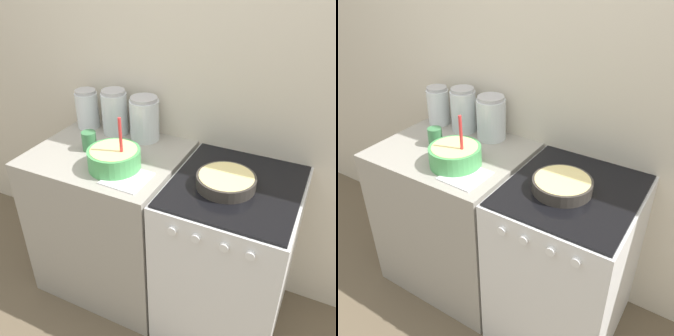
{
  "view_description": "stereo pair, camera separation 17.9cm",
  "coord_description": "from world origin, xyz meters",
  "views": [
    {
      "loc": [
        0.67,
        -1.12,
        1.91
      ],
      "look_at": [
        0.01,
        0.26,
        0.98
      ],
      "focal_mm": 40.0,
      "sensor_mm": 36.0,
      "label": 1
    },
    {
      "loc": [
        0.83,
        -1.04,
        1.91
      ],
      "look_at": [
        0.01,
        0.26,
        0.98
      ],
      "focal_mm": 40.0,
      "sensor_mm": 36.0,
      "label": 2
    }
  ],
  "objects": [
    {
      "name": "countertop_cabinet",
      "position": [
        -0.4,
        0.34,
        0.46
      ],
      "size": [
        0.8,
        0.68,
        0.93
      ],
      "color": "#9E998E",
      "rests_on": "ground_plane"
    },
    {
      "name": "recipe_page",
      "position": [
        -0.16,
        0.16,
        0.93
      ],
      "size": [
        0.21,
        0.21,
        0.01
      ],
      "color": "white",
      "rests_on": "countertop_cabinet"
    },
    {
      "name": "mixing_bowl",
      "position": [
        -0.27,
        0.22,
        0.99
      ],
      "size": [
        0.27,
        0.27,
        0.28
      ],
      "color": "#4CA559",
      "rests_on": "countertop_cabinet"
    },
    {
      "name": "wall_back",
      "position": [
        0.0,
        0.7,
        1.2
      ],
      "size": [
        4.6,
        0.05,
        2.4
      ],
      "color": "beige",
      "rests_on": "ground_plane"
    },
    {
      "name": "storage_jar_middle",
      "position": [
        -0.49,
        0.57,
        1.04
      ],
      "size": [
        0.15,
        0.15,
        0.26
      ],
      "color": "silver",
      "rests_on": "countertop_cabinet"
    },
    {
      "name": "measuring_spoon",
      "position": [
        -0.24,
        0.17,
        0.94
      ],
      "size": [
        0.12,
        0.04,
        0.04
      ],
      "color": "white",
      "rests_on": "countertop_cabinet"
    },
    {
      "name": "ground_plane",
      "position": [
        0.0,
        0.0,
        0.0
      ],
      "size": [
        12.0,
        12.0,
        0.0
      ],
      "primitive_type": "plane",
      "color": "brown"
    },
    {
      "name": "tin_can",
      "position": [
        -0.5,
        0.32,
        0.98
      ],
      "size": [
        0.08,
        0.08,
        0.11
      ],
      "color": "#3F7F4C",
      "rests_on": "countertop_cabinet"
    },
    {
      "name": "stove",
      "position": [
        0.33,
        0.34,
        0.46
      ],
      "size": [
        0.62,
        0.69,
        0.93
      ],
      "color": "silver",
      "rests_on": "ground_plane"
    },
    {
      "name": "storage_jar_left",
      "position": [
        -0.69,
        0.57,
        1.03
      ],
      "size": [
        0.14,
        0.14,
        0.23
      ],
      "color": "silver",
      "rests_on": "countertop_cabinet"
    },
    {
      "name": "storage_jar_right",
      "position": [
        -0.29,
        0.57,
        1.03
      ],
      "size": [
        0.17,
        0.17,
        0.25
      ],
      "color": "silver",
      "rests_on": "countertop_cabinet"
    },
    {
      "name": "baking_pan",
      "position": [
        0.29,
        0.3,
        0.96
      ],
      "size": [
        0.28,
        0.28,
        0.06
      ],
      "color": "#38332D",
      "rests_on": "stove"
    }
  ]
}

